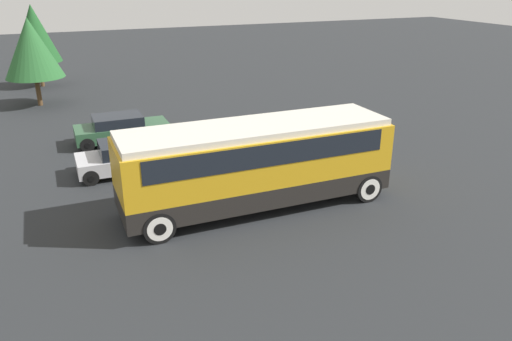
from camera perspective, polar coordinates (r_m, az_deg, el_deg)
name	(u,v)px	position (r m, az deg, el deg)	size (l,w,h in m)	color
ground_plane	(256,206)	(17.53, 0.00, -4.05)	(120.00, 120.00, 0.00)	#26282B
tour_bus	(259,158)	(16.87, 0.30, 1.46)	(9.27, 2.69, 2.96)	black
parked_car_near	(135,156)	(20.91, -13.68, 1.64)	(4.67, 1.90, 1.32)	#BCBCC1
parked_car_mid	(121,129)	(24.74, -15.14, 4.65)	(4.34, 1.89, 1.32)	#2D5638
tree_left	(34,33)	(38.77, -23.99, 14.12)	(3.20, 3.20, 5.61)	brown
tree_center	(31,48)	(32.99, -24.29, 12.64)	(3.38, 3.38, 5.20)	brown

